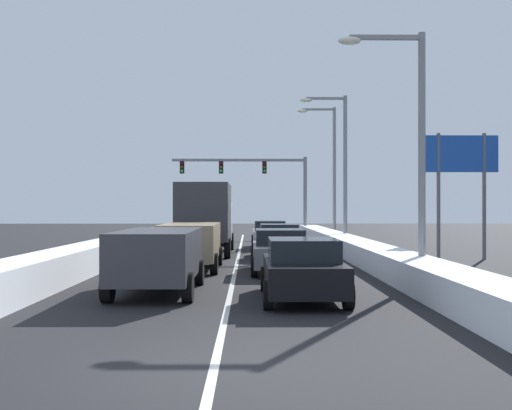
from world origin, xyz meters
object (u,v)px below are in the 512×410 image
(box_truck_center_lane_third, at_px, (206,215))
(sedan_maroon_center_lane_fourth, at_px, (214,232))
(roadside_sign_right, at_px, (461,167))
(sedan_gray_right_lane_second, at_px, (279,250))
(street_lamp_right_near, at_px, (409,131))
(street_lamp_right_far, at_px, (330,162))
(sedan_white_right_lane_fourth, at_px, (270,234))
(sedan_black_right_lane_nearest, at_px, (302,269))
(street_lamp_right_mid, at_px, (339,157))
(traffic_light_gantry, at_px, (258,176))
(suv_tan_center_lane_second, at_px, (190,242))
(suv_charcoal_center_lane_nearest, at_px, (158,255))
(sedan_navy_right_lane_third, at_px, (279,241))

(box_truck_center_lane_third, relative_size, sedan_maroon_center_lane_fourth, 1.60)
(roadside_sign_right, bearing_deg, sedan_gray_right_lane_second, -147.11)
(street_lamp_right_near, distance_m, street_lamp_right_far, 24.07)
(sedan_white_right_lane_fourth, bearing_deg, box_truck_center_lane_third, -125.17)
(sedan_black_right_lane_nearest, distance_m, sedan_white_right_lane_fourth, 19.29)
(box_truck_center_lane_third, distance_m, street_lamp_right_mid, 9.17)
(sedan_black_right_lane_nearest, bearing_deg, traffic_light_gantry, 91.08)
(street_lamp_right_mid, height_order, street_lamp_right_far, street_lamp_right_far)
(box_truck_center_lane_third, height_order, street_lamp_right_mid, street_lamp_right_mid)
(suv_tan_center_lane_second, relative_size, roadside_sign_right, 0.89)
(sedan_gray_right_lane_second, relative_size, street_lamp_right_far, 0.49)
(suv_charcoal_center_lane_nearest, xyz_separation_m, box_truck_center_lane_third, (0.33, 13.49, 0.88))
(sedan_gray_right_lane_second, relative_size, sedan_navy_right_lane_third, 1.00)
(street_lamp_right_near, bearing_deg, suv_charcoal_center_lane_nearest, -162.63)
(sedan_white_right_lane_fourth, xyz_separation_m, street_lamp_right_mid, (3.90, 0.24, 4.31))
(sedan_gray_right_lane_second, height_order, sedan_maroon_center_lane_fourth, same)
(sedan_gray_right_lane_second, xyz_separation_m, suv_charcoal_center_lane_nearest, (-3.48, -5.18, 0.25))
(street_lamp_right_far, bearing_deg, sedan_black_right_lane_nearest, -98.75)
(suv_tan_center_lane_second, distance_m, sedan_maroon_center_lane_fourth, 15.15)
(sedan_maroon_center_lane_fourth, bearing_deg, suv_tan_center_lane_second, -89.92)
(sedan_maroon_center_lane_fourth, bearing_deg, sedan_white_right_lane_fourth, -44.26)
(suv_tan_center_lane_second, bearing_deg, sedan_white_right_lane_fourth, 74.67)
(sedan_black_right_lane_nearest, height_order, street_lamp_right_near, street_lamp_right_near)
(suv_charcoal_center_lane_nearest, bearing_deg, sedan_black_right_lane_nearest, -18.10)
(box_truck_center_lane_third, distance_m, sedan_maroon_center_lane_fourth, 7.87)
(street_lamp_right_far, bearing_deg, box_truck_center_lane_third, -120.78)
(suv_charcoal_center_lane_nearest, distance_m, street_lamp_right_mid, 20.18)
(sedan_navy_right_lane_third, xyz_separation_m, suv_charcoal_center_lane_nearest, (-3.75, -11.52, 0.25))
(box_truck_center_lane_third, distance_m, traffic_light_gantry, 19.24)
(sedan_gray_right_lane_second, distance_m, suv_tan_center_lane_second, 3.35)
(sedan_black_right_lane_nearest, distance_m, street_lamp_right_mid, 20.34)
(suv_charcoal_center_lane_nearest, distance_m, street_lamp_right_near, 8.42)
(sedan_gray_right_lane_second, distance_m, sedan_maroon_center_lane_fourth, 16.42)
(street_lamp_right_near, relative_size, street_lamp_right_far, 0.83)
(sedan_maroon_center_lane_fourth, distance_m, street_lamp_right_far, 10.31)
(sedan_gray_right_lane_second, distance_m, suv_charcoal_center_lane_nearest, 6.25)
(suv_tan_center_lane_second, distance_m, street_lamp_right_far, 22.04)
(suv_charcoal_center_lane_nearest, distance_m, roadside_sign_right, 15.97)
(suv_charcoal_center_lane_nearest, xyz_separation_m, suv_tan_center_lane_second, (0.28, 6.14, 0.00))
(sedan_navy_right_lane_third, bearing_deg, street_lamp_right_near, -69.13)
(traffic_light_gantry, distance_m, street_lamp_right_near, 30.33)
(traffic_light_gantry, relative_size, street_lamp_right_mid, 1.24)
(sedan_white_right_lane_fourth, relative_size, street_lamp_right_far, 0.49)
(sedan_gray_right_lane_second, xyz_separation_m, sedan_white_right_lane_fourth, (0.08, 12.89, 0.00))
(suv_charcoal_center_lane_nearest, relative_size, suv_tan_center_lane_second, 1.00)
(sedan_gray_right_lane_second, bearing_deg, sedan_black_right_lane_nearest, -87.72)
(street_lamp_right_far, distance_m, roadside_sign_right, 16.33)
(box_truck_center_lane_third, bearing_deg, roadside_sign_right, -14.90)
(sedan_white_right_lane_fourth, relative_size, sedan_maroon_center_lane_fourth, 1.00)
(box_truck_center_lane_third, bearing_deg, suv_charcoal_center_lane_nearest, -91.40)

